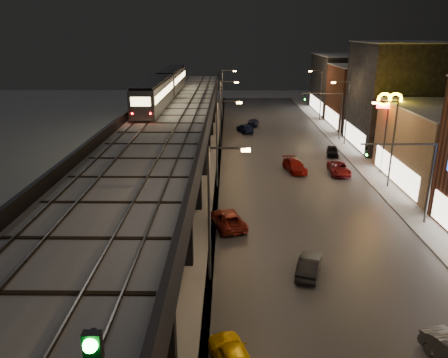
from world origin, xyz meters
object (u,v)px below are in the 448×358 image
object	(u,v)px
subway_train	(164,86)
car_onc_red	(333,151)
car_near_white	(309,266)
car_far_white	(245,128)
car_mid_silver	(228,220)
car_taxi	(234,358)
car_onc_dark	(339,169)
car_onc_white	(295,166)
car_mid_dark	(253,123)

from	to	relation	value
subway_train	car_onc_red	distance (m)	24.58
car_near_white	car_far_white	bearing A→B (deg)	-69.19
car_onc_red	car_mid_silver	bearing A→B (deg)	-110.95
subway_train	car_near_white	bearing A→B (deg)	-68.02
car_taxi	car_onc_dark	world-z (taller)	car_taxi
car_mid_silver	subway_train	bearing A→B (deg)	-89.52
car_onc_white	car_mid_silver	bearing A→B (deg)	-128.48
car_near_white	car_mid_silver	xyz separation A→B (m)	(-5.44, 7.33, 0.03)
car_mid_silver	car_mid_dark	distance (m)	41.20
car_onc_red	car_onc_dark	bearing A→B (deg)	-86.80
car_onc_dark	car_far_white	bearing A→B (deg)	117.94
car_taxi	car_mid_silver	world-z (taller)	car_taxi
subway_train	car_onc_white	distance (m)	22.42
car_near_white	car_onc_white	bearing A→B (deg)	-78.58
car_far_white	car_onc_white	xyz separation A→B (m)	(5.03, -20.44, -0.06)
subway_train	car_onc_white	size ratio (longest dim) A/B	7.38
car_mid_dark	car_onc_white	xyz separation A→B (m)	(3.45, -25.76, 0.05)
car_mid_dark	car_onc_red	world-z (taller)	car_onc_red
subway_train	car_taxi	bearing A→B (deg)	-78.20
car_onc_dark	car_onc_white	world-z (taller)	car_onc_white
car_mid_dark	car_onc_dark	distance (m)	27.94
car_taxi	car_near_white	xyz separation A→B (m)	(5.10, 8.76, -0.06)
car_mid_dark	car_taxi	bearing A→B (deg)	93.92
subway_train	car_mid_silver	bearing A→B (deg)	-72.47
car_mid_dark	car_onc_red	xyz separation A→B (m)	(9.37, -18.93, 0.02)
car_near_white	car_onc_red	bearing A→B (deg)	-88.43
car_mid_dark	car_onc_dark	xyz separation A→B (m)	(8.35, -26.66, 0.04)
car_near_white	car_onc_red	size ratio (longest dim) A/B	1.04
car_far_white	car_taxi	bearing A→B (deg)	68.39
car_far_white	car_onc_red	distance (m)	17.47
car_far_white	car_onc_dark	world-z (taller)	car_far_white
subway_train	car_mid_dark	bearing A→B (deg)	44.08
subway_train	car_taxi	xyz separation A→B (m)	(9.26, -44.33, -7.57)
subway_train	car_far_white	world-z (taller)	subway_train
car_taxi	car_mid_silver	distance (m)	16.10
car_mid_silver	car_onc_red	world-z (taller)	car_mid_silver
car_taxi	car_near_white	size ratio (longest dim) A/B	1.06
car_onc_dark	car_onc_red	bearing A→B (deg)	85.45
car_onc_white	car_far_white	bearing A→B (deg)	92.12
subway_train	car_onc_red	world-z (taller)	subway_train
car_mid_silver	car_onc_dark	bearing A→B (deg)	-148.37
car_taxi	car_onc_white	size ratio (longest dim) A/B	0.89
car_far_white	car_onc_white	bearing A→B (deg)	84.78
car_mid_dark	car_onc_dark	world-z (taller)	car_onc_dark
car_far_white	car_mid_dark	bearing A→B (deg)	-125.65
car_taxi	car_onc_dark	bearing A→B (deg)	-130.26
car_mid_silver	car_mid_dark	bearing A→B (deg)	-112.95
car_taxi	car_mid_dark	world-z (taller)	car_taxi
subway_train	car_far_white	distance (m)	15.68
subway_train	car_mid_silver	distance (m)	30.57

